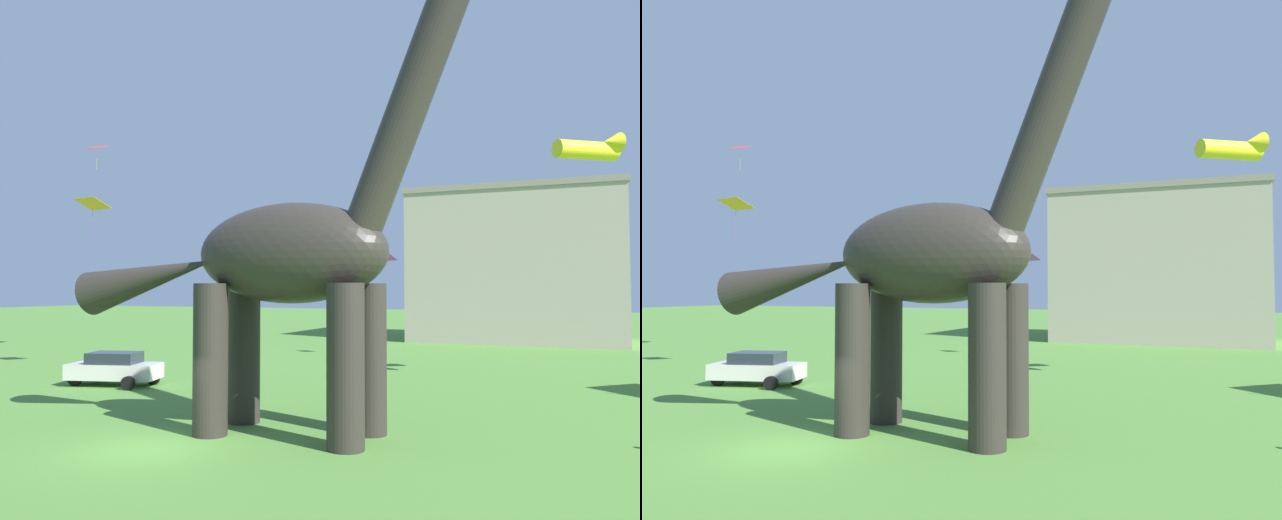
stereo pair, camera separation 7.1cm
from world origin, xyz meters
The scene contains 8 objects.
ground_plane centered at (0.00, 0.00, 0.00)m, with size 240.00×240.00×0.00m, color #4C7F33.
dinosaur_sculpture centered at (2.90, 3.16, 5.66)m, with size 14.97×3.17×15.64m.
parked_sedan_left centered at (-9.08, 8.98, 0.81)m, with size 4.53×2.86×1.55m.
kite_high_left centered at (-19.76, 19.09, 14.33)m, with size 1.45×1.09×1.77m.
kite_drifting centered at (-0.62, 25.09, 6.59)m, with size 1.34×1.21×1.48m.
kite_mid_right centered at (-13.46, 12.07, 9.19)m, with size 1.93×1.52×2.25m.
kite_near_low centered at (11.73, 16.92, 11.02)m, with size 3.13×3.25×0.92m.
background_building_block centered at (5.57, 43.24, 6.58)m, with size 17.65×11.62×13.14m.
Camera 1 is at (11.75, -14.76, 4.54)m, focal length 35.65 mm.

